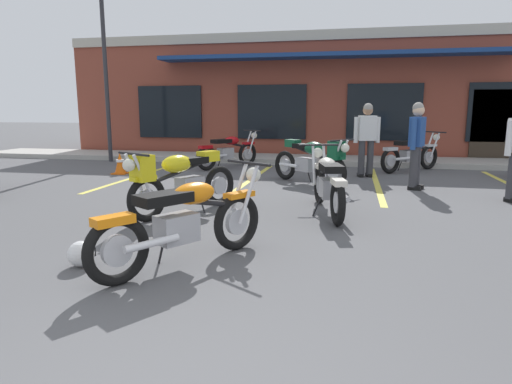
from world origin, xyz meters
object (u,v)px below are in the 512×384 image
object	(u,v)px
motorcycle_red_sportbike	(180,179)
helmet_on_pavement	(81,254)
motorcycle_foreground_classic	(185,220)
motorcycle_black_cruiser	(328,183)
motorcycle_silver_naked	(312,159)
parking_lot_lamp_post	(102,51)
motorcycle_green_cafe_racer	(228,150)
person_by_back_row	(367,136)
traffic_cone	(120,163)
person_in_shorts_foreground	(417,140)
motorcycle_cream_vintage	(411,153)

from	to	relation	value
motorcycle_red_sportbike	helmet_on_pavement	world-z (taller)	motorcycle_red_sportbike
motorcycle_foreground_classic	motorcycle_red_sportbike	distance (m)	2.26
motorcycle_black_cruiser	motorcycle_silver_naked	distance (m)	2.59
motorcycle_red_sportbike	motorcycle_silver_naked	size ratio (longest dim) A/B	1.11
motorcycle_red_sportbike	parking_lot_lamp_post	xyz separation A→B (m)	(-4.57, 5.85, 2.64)
motorcycle_red_sportbike	motorcycle_silver_naked	xyz separation A→B (m)	(1.69, 3.06, 0.00)
motorcycle_foreground_classic	motorcycle_red_sportbike	world-z (taller)	same
motorcycle_silver_naked	motorcycle_green_cafe_racer	distance (m)	3.27
motorcycle_foreground_classic	person_by_back_row	xyz separation A→B (m)	(1.92, 6.42, 0.49)
traffic_cone	parking_lot_lamp_post	bearing A→B (deg)	125.65
motorcycle_red_sportbike	motorcycle_silver_naked	distance (m)	3.49
person_by_back_row	helmet_on_pavement	bearing A→B (deg)	-113.66
motorcycle_silver_naked	parking_lot_lamp_post	world-z (taller)	parking_lot_lamp_post
motorcycle_green_cafe_racer	helmet_on_pavement	distance (m)	7.64
helmet_on_pavement	traffic_cone	xyz separation A→B (m)	(-2.85, 5.97, 0.13)
person_by_back_row	person_in_shorts_foreground	bearing A→B (deg)	-57.78
person_in_shorts_foreground	traffic_cone	distance (m)	6.75
motorcycle_cream_vintage	person_in_shorts_foreground	distance (m)	2.70
motorcycle_green_cafe_racer	motorcycle_cream_vintage	size ratio (longest dim) A/B	1.11
motorcycle_silver_naked	parking_lot_lamp_post	xyz separation A→B (m)	(-6.26, 2.79, 2.64)
motorcycle_cream_vintage	parking_lot_lamp_post	world-z (taller)	parking_lot_lamp_post
motorcycle_red_sportbike	helmet_on_pavement	bearing A→B (deg)	-93.08
motorcycle_foreground_classic	person_by_back_row	distance (m)	6.72
motorcycle_green_cafe_racer	motorcycle_silver_naked	bearing A→B (deg)	-42.55
motorcycle_black_cruiser	motorcycle_cream_vintage	size ratio (longest dim) A/B	1.25
motorcycle_red_sportbike	motorcycle_black_cruiser	bearing A→B (deg)	13.42
motorcycle_cream_vintage	parking_lot_lamp_post	bearing A→B (deg)	178.09
motorcycle_black_cruiser	motorcycle_silver_naked	xyz separation A→B (m)	(-0.46, 2.55, 0.07)
motorcycle_foreground_classic	traffic_cone	distance (m)	6.89
motorcycle_black_cruiser	motorcycle_green_cafe_racer	distance (m)	5.55
motorcycle_black_cruiser	person_by_back_row	xyz separation A→B (m)	(0.66, 3.83, 0.49)
helmet_on_pavement	motorcycle_black_cruiser	bearing A→B (deg)	51.49
traffic_cone	parking_lot_lamp_post	world-z (taller)	parking_lot_lamp_post
motorcycle_silver_naked	helmet_on_pavement	size ratio (longest dim) A/B	6.70
person_by_back_row	parking_lot_lamp_post	world-z (taller)	parking_lot_lamp_post
person_by_back_row	motorcycle_silver_naked	bearing A→B (deg)	-130.97
motorcycle_black_cruiser	person_in_shorts_foreground	distance (m)	2.91
motorcycle_red_sportbike	motorcycle_silver_naked	bearing A→B (deg)	61.12
motorcycle_silver_naked	motorcycle_cream_vintage	xyz separation A→B (m)	(2.25, 2.51, -0.07)
person_in_shorts_foreground	helmet_on_pavement	xyz separation A→B (m)	(-3.82, -5.27, -0.82)
parking_lot_lamp_post	person_by_back_row	bearing A→B (deg)	-11.57
motorcycle_cream_vintage	parking_lot_lamp_post	xyz separation A→B (m)	(-8.52, 0.28, 2.70)
person_in_shorts_foreground	helmet_on_pavement	distance (m)	6.56
motorcycle_black_cruiser	traffic_cone	bearing A→B (deg)	148.67
motorcycle_black_cruiser	parking_lot_lamp_post	distance (m)	9.00
person_by_back_row	traffic_cone	size ratio (longest dim) A/B	3.16
motorcycle_foreground_classic	person_by_back_row	world-z (taller)	person_by_back_row
motorcycle_red_sportbike	person_in_shorts_foreground	bearing A→B (deg)	38.40
person_in_shorts_foreground	helmet_on_pavement	world-z (taller)	person_in_shorts_foreground
motorcycle_foreground_classic	person_in_shorts_foreground	bearing A→B (deg)	60.68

